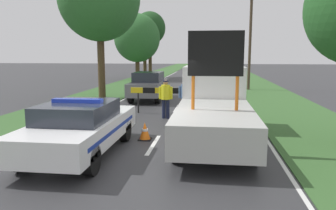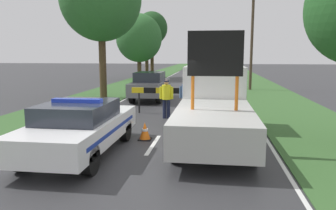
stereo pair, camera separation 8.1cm
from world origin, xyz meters
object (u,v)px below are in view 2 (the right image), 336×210
(road_barrier, at_px, (168,92))
(queued_car_suv_grey, at_px, (150,85))
(police_officer, at_px, (166,96))
(queued_car_sedan_silver, at_px, (217,79))
(roadside_tree_near_left, at_px, (147,42))
(roadside_tree_near_right, at_px, (139,38))
(roadside_tree_far_left, at_px, (152,29))
(traffic_cone_centre_front, at_px, (242,113))
(traffic_cone_near_police, at_px, (145,131))
(traffic_cone_near_truck, at_px, (94,118))
(police_car, at_px, (80,127))
(work_truck, at_px, (214,105))
(utility_pole, at_px, (252,35))
(pedestrian_civilian, at_px, (186,95))

(road_barrier, distance_m, queued_car_suv_grey, 4.57)
(police_officer, xyz_separation_m, queued_car_sedan_silver, (2.18, 11.22, -0.17))
(roadside_tree_near_left, xyz_separation_m, roadside_tree_near_right, (-0.19, -2.90, 0.27))
(queued_car_suv_grey, bearing_deg, roadside_tree_far_left, -79.75)
(traffic_cone_centre_front, height_order, queued_car_suv_grey, queued_car_suv_grey)
(queued_car_suv_grey, xyz_separation_m, roadside_tree_near_right, (-3.88, 14.27, 3.38))
(traffic_cone_near_police, bearing_deg, police_officer, 87.09)
(traffic_cone_near_truck, bearing_deg, traffic_cone_centre_front, 22.29)
(road_barrier, relative_size, queued_car_suv_grey, 0.73)
(police_car, distance_m, roadside_tree_far_left, 29.25)
(traffic_cone_near_truck, bearing_deg, work_truck, -12.56)
(traffic_cone_centre_front, bearing_deg, roadside_tree_near_right, 114.11)
(roadside_tree_near_right, bearing_deg, work_truck, -71.57)
(work_truck, xyz_separation_m, police_officer, (-1.95, 3.03, -0.11))
(roadside_tree_near_right, bearing_deg, road_barrier, -73.38)
(road_barrier, bearing_deg, traffic_cone_centre_front, -16.92)
(road_barrier, bearing_deg, traffic_cone_near_truck, -126.81)
(utility_pole, bearing_deg, roadside_tree_far_left, 128.93)
(police_officer, bearing_deg, traffic_cone_near_truck, 36.13)
(roadside_tree_far_left, bearing_deg, roadside_tree_near_right, -98.88)
(police_car, distance_m, queued_car_sedan_silver, 16.82)
(traffic_cone_centre_front, xyz_separation_m, roadside_tree_near_right, (-8.70, 19.45, 3.95))
(police_car, height_order, work_truck, work_truck)
(work_truck, relative_size, roadside_tree_near_right, 0.93)
(traffic_cone_centre_front, distance_m, roadside_tree_near_right, 21.67)
(road_barrier, xyz_separation_m, traffic_cone_centre_front, (3.17, -0.92, -0.69))
(police_car, xyz_separation_m, utility_pole, (6.21, 16.73, 3.28))
(traffic_cone_near_police, bearing_deg, work_truck, 12.55)
(traffic_cone_near_police, bearing_deg, queued_car_suv_grey, 99.88)
(police_car, xyz_separation_m, queued_car_sedan_silver, (3.76, 16.40, 0.04))
(pedestrian_civilian, xyz_separation_m, roadside_tree_near_left, (-6.19, 22.04, 3.03))
(queued_car_suv_grey, height_order, queued_car_sedan_silver, queued_car_suv_grey)
(police_officer, xyz_separation_m, traffic_cone_near_truck, (-2.37, -2.06, -0.62))
(road_barrier, distance_m, police_officer, 1.10)
(work_truck, height_order, road_barrier, work_truck)
(pedestrian_civilian, height_order, traffic_cone_centre_front, pedestrian_civilian)
(road_barrier, relative_size, roadside_tree_far_left, 0.46)
(traffic_cone_near_police, relative_size, queued_car_suv_grey, 0.12)
(police_car, distance_m, traffic_cone_near_truck, 3.23)
(pedestrian_civilian, bearing_deg, road_barrier, 144.50)
(road_barrier, bearing_deg, police_officer, -86.98)
(police_car, distance_m, police_officer, 5.41)
(work_truck, xyz_separation_m, pedestrian_civilian, (-1.18, 3.51, -0.13))
(traffic_cone_near_truck, distance_m, roadside_tree_near_right, 22.27)
(work_truck, distance_m, roadside_tree_near_left, 26.75)
(traffic_cone_near_police, xyz_separation_m, roadside_tree_near_right, (-5.43, 23.12, 3.96))
(work_truck, xyz_separation_m, road_barrier, (-2.02, 4.12, -0.09))
(utility_pole, bearing_deg, roadside_tree_near_left, 132.53)
(traffic_cone_near_police, bearing_deg, roadside_tree_near_left, 101.38)
(work_truck, height_order, queued_car_suv_grey, work_truck)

